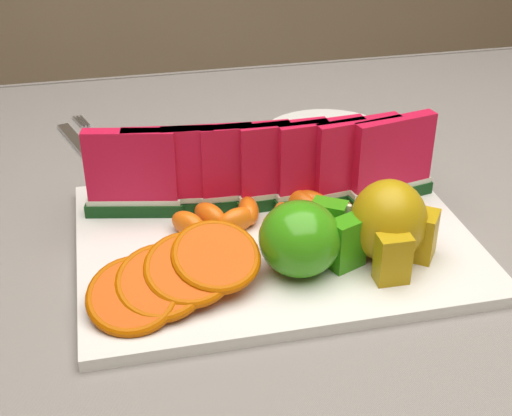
% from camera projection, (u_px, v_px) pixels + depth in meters
% --- Properties ---
extents(table, '(1.40, 0.90, 0.75)m').
position_uv_depth(table, '(274.00, 306.00, 0.82)').
color(table, '#523223').
rests_on(table, ground).
extents(tablecloth, '(1.53, 1.03, 0.20)m').
position_uv_depth(tablecloth, '(274.00, 261.00, 0.79)').
color(tablecloth, slate).
rests_on(tablecloth, table).
extents(platter, '(0.40, 0.30, 0.01)m').
position_uv_depth(platter, '(274.00, 240.00, 0.74)').
color(platter, silver).
rests_on(platter, tablecloth).
extents(apple_cluster, '(0.11, 0.09, 0.07)m').
position_uv_depth(apple_cluster, '(306.00, 238.00, 0.67)').
color(apple_cluster, '#228716').
rests_on(apple_cluster, platter).
extents(pear_cluster, '(0.10, 0.10, 0.08)m').
position_uv_depth(pear_cluster, '(391.00, 224.00, 0.68)').
color(pear_cluster, '#996613').
rests_on(pear_cluster, platter).
extents(side_plate, '(0.23, 0.23, 0.01)m').
position_uv_depth(side_plate, '(328.00, 138.00, 0.96)').
color(side_plate, silver).
rests_on(side_plate, tablecloth).
extents(fork, '(0.07, 0.19, 0.00)m').
position_uv_depth(fork, '(82.00, 145.00, 0.94)').
color(fork, silver).
rests_on(fork, tablecloth).
extents(watermelon_row, '(0.39, 0.07, 0.10)m').
position_uv_depth(watermelon_row, '(264.00, 169.00, 0.76)').
color(watermelon_row, '#0B350D').
rests_on(watermelon_row, platter).
extents(orange_fan_front, '(0.18, 0.12, 0.05)m').
position_uv_depth(orange_fan_front, '(175.00, 275.00, 0.64)').
color(orange_fan_front, '#D95100').
rests_on(orange_fan_front, platter).
extents(orange_fan_back, '(0.27, 0.09, 0.04)m').
position_uv_depth(orange_fan_back, '(237.00, 163.00, 0.83)').
color(orange_fan_back, '#D95100').
rests_on(orange_fan_back, platter).
extents(tangerine_segments, '(0.20, 0.08, 0.03)m').
position_uv_depth(tangerine_segments, '(265.00, 213.00, 0.75)').
color(tangerine_segments, orange).
rests_on(tangerine_segments, platter).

